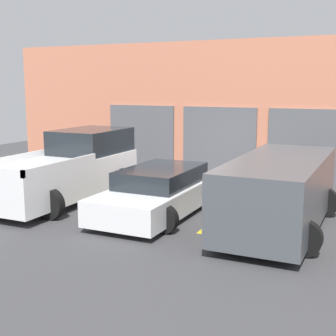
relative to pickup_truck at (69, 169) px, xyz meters
The scene contains 8 objects.
ground_plane 3.63m from the pickup_truck, 31.48° to the left, with size 28.00×28.00×0.00m, color #3D3D3F.
shophouse_building 6.11m from the pickup_truck, 59.70° to the left, with size 17.67×0.68×4.74m.
pickup_truck is the anchor object (origin of this frame).
sedan_white 3.03m from the pickup_truck, ahead, with size 2.21×4.46×1.18m.
sedan_side 6.01m from the pickup_truck, ahead, with size 2.32×4.93×1.63m.
parking_stripe_far_left 1.77m from the pickup_truck, 168.84° to the right, with size 0.12×2.20×0.01m, color gold.
parking_stripe_left 1.77m from the pickup_truck, 11.16° to the right, with size 0.12×2.20×0.01m, color gold.
parking_stripe_centre 4.60m from the pickup_truck, ahead, with size 0.12×2.20×0.01m, color gold.
Camera 1 is at (5.09, -12.47, 3.24)m, focal length 50.00 mm.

